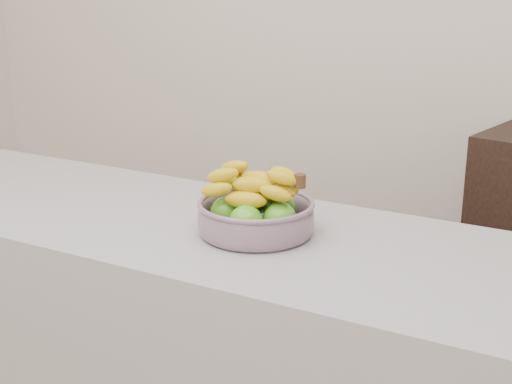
# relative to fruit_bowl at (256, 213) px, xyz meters

# --- Properties ---
(fruit_bowl) EXTENTS (0.27, 0.27, 0.15)m
(fruit_bowl) POSITION_rel_fruit_bowl_xyz_m (0.00, 0.00, 0.00)
(fruit_bowl) COLOR #8B97A7
(fruit_bowl) RESTS_ON counter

